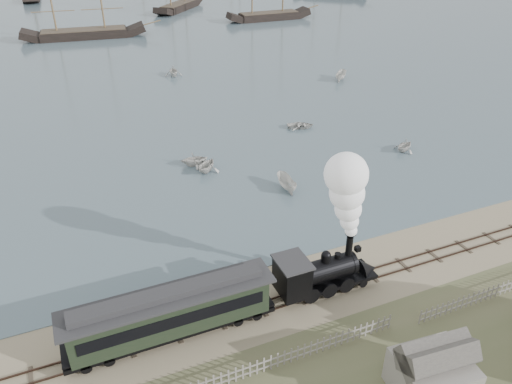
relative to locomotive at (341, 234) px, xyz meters
name	(u,v)px	position (x,y,z in m)	size (l,w,h in m)	color
ground	(300,276)	(-1.88, 2.00, -4.68)	(600.00, 600.00, 0.00)	tan
rail_track	(313,292)	(-1.88, 0.00, -4.64)	(120.00, 1.80, 0.16)	#33231B
picket_fence_west	(258,374)	(-8.38, -5.00, -4.68)	(19.00, 0.10, 1.20)	gray
picket_fence_east	(503,294)	(10.62, -5.50, -4.68)	(15.00, 0.10, 1.20)	gray
locomotive	(341,234)	(0.00, 0.00, 0.00)	(8.16, 3.05, 10.17)	black
passenger_coach	(170,311)	(-12.23, 0.00, -2.59)	(13.55, 2.61, 3.29)	black
beached_dinghy	(161,306)	(-12.38, 2.52, -4.27)	(3.95, 2.82, 0.82)	beige
rowboat_1	(206,165)	(-3.07, 20.73, -3.81)	(3.06, 2.64, 1.61)	beige
rowboat_2	(286,183)	(2.88, 14.12, -3.96)	(3.39, 1.27, 1.31)	beige
rowboat_3	(300,125)	(11.27, 27.17, -4.27)	(3.32, 2.37, 0.69)	beige
rowboat_4	(405,145)	(18.93, 16.68, -3.91)	(2.70, 2.33, 1.42)	beige
rowboat_5	(341,76)	(25.97, 41.73, -3.93)	(3.57, 1.34, 1.38)	beige
rowboat_7	(173,71)	(2.35, 54.12, -3.77)	(3.21, 2.77, 1.69)	beige
rowboat_8	(194,159)	(-3.83, 22.54, -3.85)	(2.90, 2.50, 1.53)	beige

